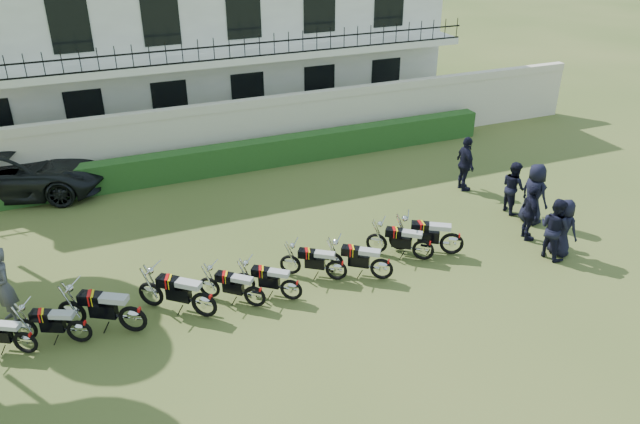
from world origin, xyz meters
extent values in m
plane|color=#415522|center=(0.00, 0.00, 0.00)|extent=(100.00, 100.00, 0.00)
cube|color=beige|center=(0.00, 8.00, 1.00)|extent=(30.00, 0.30, 2.00)
cube|color=beige|center=(0.00, 8.00, 2.15)|extent=(30.00, 0.35, 0.30)
cube|color=#24491A|center=(1.00, 7.20, 0.50)|extent=(18.00, 0.60, 1.00)
cube|color=white|center=(0.00, 14.00, 3.50)|extent=(20.00, 8.00, 7.00)
cube|color=white|center=(0.00, 9.30, 3.50)|extent=(20.00, 1.40, 0.25)
cube|color=black|center=(0.00, 8.65, 4.10)|extent=(20.00, 0.05, 0.05)
cube|color=black|center=(0.00, 8.65, 3.65)|extent=(20.00, 0.05, 0.05)
cube|color=black|center=(-4.50, 10.02, 1.60)|extent=(1.30, 0.12, 2.20)
cube|color=black|center=(-4.50, 10.02, 5.10)|extent=(1.30, 0.12, 2.20)
cube|color=black|center=(-1.50, 10.02, 1.60)|extent=(1.30, 0.12, 2.20)
cube|color=black|center=(-1.50, 10.02, 5.10)|extent=(1.30, 0.12, 2.20)
cube|color=black|center=(1.50, 10.02, 1.60)|extent=(1.30, 0.12, 2.20)
cube|color=black|center=(1.50, 10.02, 5.10)|extent=(1.30, 0.12, 2.20)
cube|color=black|center=(4.50, 10.02, 1.60)|extent=(1.30, 0.12, 2.20)
cube|color=black|center=(4.50, 10.02, 5.10)|extent=(1.30, 0.12, 2.20)
cube|color=black|center=(7.50, 10.02, 1.60)|extent=(1.30, 0.12, 2.20)
torus|color=black|center=(-6.17, -0.98, 0.27)|extent=(0.52, 0.34, 0.56)
torus|color=black|center=(-7.20, -0.40, 0.27)|extent=(0.52, 0.34, 0.56)
cube|color=black|center=(-6.65, -0.71, 0.41)|extent=(0.52, 0.39, 0.27)
cube|color=black|center=(-6.83, -0.61, 0.66)|extent=(0.47, 0.41, 0.20)
cube|color=red|center=(-6.83, -0.61, 0.66)|extent=(0.11, 0.25, 0.21)
cube|color=yellow|center=(-6.78, -0.64, 0.66)|extent=(0.09, 0.25, 0.21)
cube|color=#B2B2B2|center=(-6.43, -0.83, 0.69)|extent=(0.54, 0.44, 0.11)
torus|color=black|center=(-5.04, -1.00, 0.28)|extent=(0.56, 0.32, 0.58)
torus|color=black|center=(-6.15, -0.48, 0.28)|extent=(0.56, 0.32, 0.58)
cube|color=black|center=(-5.55, -0.76, 0.43)|extent=(0.54, 0.38, 0.28)
cube|color=black|center=(-5.75, -0.67, 0.68)|extent=(0.49, 0.40, 0.21)
cube|color=red|center=(-5.75, -0.67, 0.69)|extent=(0.10, 0.26, 0.22)
cube|color=yellow|center=(-5.69, -0.69, 0.69)|extent=(0.07, 0.26, 0.22)
cube|color=#B2B2B2|center=(-5.32, -0.87, 0.72)|extent=(0.57, 0.43, 0.11)
cylinder|color=silver|center=(-6.02, -0.54, 0.96)|extent=(0.27, 0.52, 0.03)
torus|color=black|center=(-3.82, -1.19, 0.34)|extent=(0.64, 0.44, 0.68)
torus|color=black|center=(-5.07, -0.44, 0.34)|extent=(0.64, 0.44, 0.68)
cube|color=black|center=(-4.40, -0.84, 0.50)|extent=(0.63, 0.49, 0.34)
cube|color=black|center=(-4.62, -0.71, 0.81)|extent=(0.58, 0.51, 0.25)
cube|color=red|center=(-4.62, -0.71, 0.82)|extent=(0.14, 0.31, 0.26)
cube|color=yellow|center=(-4.56, -0.75, 0.82)|extent=(0.11, 0.31, 0.26)
cube|color=#B2B2B2|center=(-4.14, -1.00, 0.85)|extent=(0.67, 0.55, 0.13)
cylinder|color=silver|center=(-4.93, -0.53, 1.14)|extent=(0.37, 0.59, 0.03)
torus|color=black|center=(-2.30, -1.33, 0.33)|extent=(0.57, 0.50, 0.66)
torus|color=black|center=(-3.38, -0.42, 0.33)|extent=(0.57, 0.50, 0.66)
cube|color=black|center=(-2.80, -0.91, 0.49)|extent=(0.58, 0.53, 0.33)
cube|color=black|center=(-2.99, -0.75, 0.78)|extent=(0.55, 0.53, 0.24)
cube|color=red|center=(-2.99, -0.75, 0.79)|extent=(0.18, 0.30, 0.25)
cube|color=yellow|center=(-2.94, -0.79, 0.79)|extent=(0.15, 0.29, 0.25)
cube|color=#B2B2B2|center=(-2.57, -1.10, 0.82)|extent=(0.62, 0.58, 0.13)
cylinder|color=silver|center=(-3.25, -0.52, 1.11)|extent=(0.44, 0.52, 0.03)
torus|color=black|center=(-1.18, -1.32, 0.28)|extent=(0.48, 0.43, 0.57)
torus|color=black|center=(-2.09, -0.54, 0.28)|extent=(0.48, 0.43, 0.57)
cube|color=black|center=(-1.60, -0.96, 0.42)|extent=(0.50, 0.46, 0.28)
cube|color=black|center=(-1.76, -0.82, 0.67)|extent=(0.47, 0.45, 0.20)
cube|color=red|center=(-1.76, -0.82, 0.68)|extent=(0.16, 0.26, 0.21)
cube|color=yellow|center=(-1.72, -0.86, 0.68)|extent=(0.13, 0.25, 0.21)
cube|color=#B2B2B2|center=(-1.41, -1.12, 0.70)|extent=(0.53, 0.50, 0.11)
cylinder|color=silver|center=(-1.99, -0.63, 0.94)|extent=(0.38, 0.44, 0.03)
torus|color=black|center=(-0.25, -1.36, 0.28)|extent=(0.50, 0.41, 0.57)
torus|color=black|center=(-1.21, -0.63, 0.28)|extent=(0.50, 0.41, 0.57)
cube|color=black|center=(-0.70, -1.02, 0.42)|extent=(0.51, 0.44, 0.28)
cube|color=black|center=(-0.87, -0.89, 0.67)|extent=(0.48, 0.44, 0.20)
cube|color=red|center=(-0.87, -0.89, 0.68)|extent=(0.14, 0.26, 0.21)
cube|color=yellow|center=(-0.82, -0.93, 0.68)|extent=(0.12, 0.25, 0.21)
cube|color=#B2B2B2|center=(-0.50, -1.17, 0.71)|extent=(0.54, 0.49, 0.11)
cylinder|color=silver|center=(-1.10, -0.71, 0.95)|extent=(0.36, 0.46, 0.03)
torus|color=black|center=(1.13, -0.96, 0.28)|extent=(0.52, 0.39, 0.57)
torus|color=black|center=(0.13, -0.27, 0.28)|extent=(0.52, 0.39, 0.57)
cube|color=black|center=(0.67, -0.64, 0.42)|extent=(0.52, 0.43, 0.28)
cube|color=black|center=(0.49, -0.52, 0.67)|extent=(0.48, 0.44, 0.21)
cube|color=red|center=(0.49, -0.52, 0.68)|extent=(0.14, 0.26, 0.21)
cube|color=yellow|center=(0.54, -0.55, 0.68)|extent=(0.11, 0.26, 0.21)
cube|color=#B2B2B2|center=(0.88, -0.78, 0.71)|extent=(0.55, 0.48, 0.11)
cylinder|color=silver|center=(0.25, -0.34, 0.95)|extent=(0.34, 0.48, 0.03)
torus|color=black|center=(2.23, -1.40, 0.30)|extent=(0.54, 0.43, 0.60)
torus|color=black|center=(1.20, -0.64, 0.30)|extent=(0.54, 0.43, 0.60)
cube|color=black|center=(1.75, -1.05, 0.45)|extent=(0.54, 0.47, 0.30)
cube|color=black|center=(1.57, -0.92, 0.71)|extent=(0.51, 0.47, 0.22)
cube|color=red|center=(1.57, -0.92, 0.72)|extent=(0.15, 0.28, 0.23)
cube|color=yellow|center=(1.62, -0.95, 0.72)|extent=(0.12, 0.27, 0.23)
cube|color=#B2B2B2|center=(1.97, -1.21, 0.75)|extent=(0.58, 0.51, 0.12)
cylinder|color=silver|center=(1.32, -0.73, 1.01)|extent=(0.38, 0.50, 0.03)
torus|color=black|center=(3.68, -1.01, 0.29)|extent=(0.52, 0.44, 0.60)
torus|color=black|center=(2.68, -0.21, 0.29)|extent=(0.52, 0.44, 0.60)
cube|color=black|center=(3.22, -0.64, 0.44)|extent=(0.53, 0.48, 0.29)
cube|color=black|center=(3.04, -0.50, 0.71)|extent=(0.50, 0.48, 0.22)
cube|color=red|center=(3.04, -0.50, 0.72)|extent=(0.16, 0.28, 0.23)
cube|color=yellow|center=(3.09, -0.53, 0.72)|extent=(0.13, 0.27, 0.23)
cube|color=#B2B2B2|center=(3.43, -0.80, 0.75)|extent=(0.57, 0.52, 0.12)
cylinder|color=silver|center=(2.80, -0.30, 1.00)|extent=(0.39, 0.48, 0.03)
torus|color=black|center=(4.64, -1.01, 0.32)|extent=(0.60, 0.42, 0.65)
torus|color=black|center=(3.46, -0.28, 0.32)|extent=(0.60, 0.42, 0.65)
cube|color=black|center=(4.10, -0.67, 0.48)|extent=(0.60, 0.47, 0.32)
cube|color=black|center=(3.89, -0.54, 0.77)|extent=(0.55, 0.49, 0.23)
cube|color=red|center=(3.89, -0.54, 0.78)|extent=(0.14, 0.30, 0.25)
cube|color=yellow|center=(3.94, -0.58, 0.78)|extent=(0.11, 0.29, 0.25)
cube|color=#B2B2B2|center=(4.34, -0.82, 0.81)|extent=(0.63, 0.53, 0.13)
cylinder|color=silver|center=(3.60, -0.36, 1.09)|extent=(0.36, 0.56, 0.03)
imported|color=black|center=(-7.00, 8.06, 0.81)|extent=(6.30, 4.08, 1.62)
imported|color=#56555A|center=(-7.03, 0.69, 0.96)|extent=(0.68, 0.82, 1.92)
imported|color=black|center=(6.82, -1.73, 0.82)|extent=(0.73, 0.92, 1.64)
imported|color=black|center=(6.51, -1.73, 0.87)|extent=(0.81, 0.96, 1.74)
imported|color=black|center=(6.54, -0.71, 0.83)|extent=(0.69, 1.05, 1.65)
imported|color=black|center=(7.32, 0.09, 0.94)|extent=(0.71, 0.99, 1.87)
imported|color=black|center=(7.21, 0.89, 0.82)|extent=(0.68, 0.85, 1.65)
imported|color=black|center=(6.74, 2.79, 0.93)|extent=(0.62, 1.14, 1.85)
camera|label=1|loc=(-4.85, -12.87, 8.94)|focal=35.00mm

